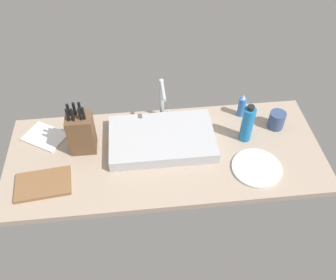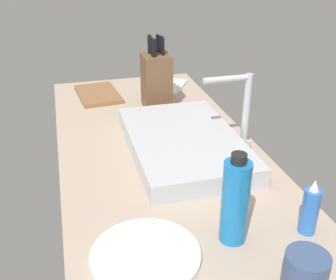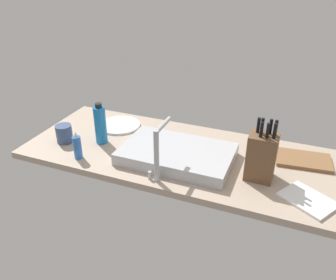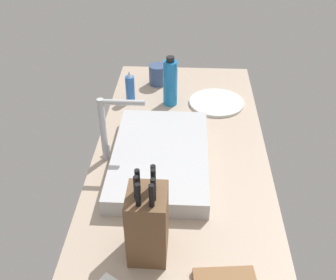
% 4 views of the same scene
% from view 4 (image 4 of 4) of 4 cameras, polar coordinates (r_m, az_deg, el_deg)
% --- Properties ---
extents(countertop_slab, '(1.63, 0.66, 0.04)m').
position_cam_4_polar(countertop_slab, '(1.53, 1.68, -3.67)').
color(countertop_slab, tan).
rests_on(countertop_slab, ground).
extents(sink_basin, '(0.55, 0.34, 0.06)m').
position_cam_4_polar(sink_basin, '(1.50, -1.06, -2.41)').
color(sink_basin, '#B7BABF').
rests_on(sink_basin, countertop_slab).
extents(faucet, '(0.06, 0.16, 0.26)m').
position_cam_4_polar(faucet, '(1.46, -8.25, 2.25)').
color(faucet, '#B7BABF').
rests_on(faucet, countertop_slab).
extents(knife_block, '(0.13, 0.11, 0.29)m').
position_cam_4_polar(knife_block, '(1.14, -2.86, -11.49)').
color(knife_block, brown).
rests_on(knife_block, countertop_slab).
extents(soap_bottle, '(0.04, 0.04, 0.15)m').
position_cam_4_polar(soap_bottle, '(1.88, -5.30, 7.28)').
color(soap_bottle, blue).
rests_on(soap_bottle, countertop_slab).
extents(water_bottle, '(0.06, 0.06, 0.23)m').
position_cam_4_polar(water_bottle, '(1.83, 0.32, 8.01)').
color(water_bottle, '#1970B7').
rests_on(water_bottle, countertop_slab).
extents(dinner_plate, '(0.25, 0.25, 0.01)m').
position_cam_4_polar(dinner_plate, '(1.89, 6.77, 5.20)').
color(dinner_plate, silver).
rests_on(dinner_plate, countertop_slab).
extents(coffee_mug, '(0.09, 0.09, 0.10)m').
position_cam_4_polar(coffee_mug, '(2.03, -1.41, 9.07)').
color(coffee_mug, '#384C75').
rests_on(coffee_mug, countertop_slab).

